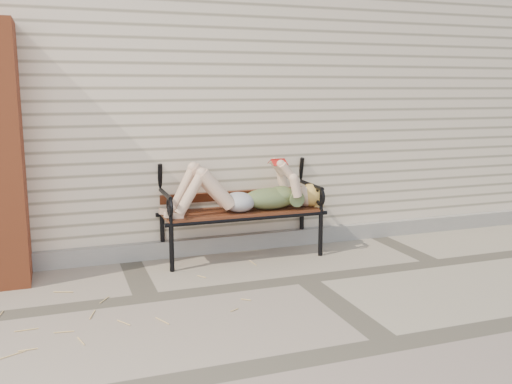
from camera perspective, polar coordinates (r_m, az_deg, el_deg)
name	(u,v)px	position (r m, az deg, el deg)	size (l,w,h in m)	color
ground	(305,279)	(4.61, 4.89, -8.67)	(80.00, 80.00, 0.00)	gray
house_wall	(206,88)	(7.20, -5.01, 10.29)	(8.00, 4.00, 3.00)	beige
foundation_strip	(263,240)	(5.45, 0.67, -4.82)	(8.00, 0.10, 0.15)	#A49D94
garden_bench	(238,194)	(5.14, -1.76, -0.18)	(1.54, 0.62, 1.00)	black
reading_woman	(244,192)	(5.03, -1.20, -0.04)	(1.46, 0.33, 0.46)	#093045
straw_scatter	(75,317)	(4.04, -17.64, -11.87)	(2.87, 1.61, 0.01)	#DAB36A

